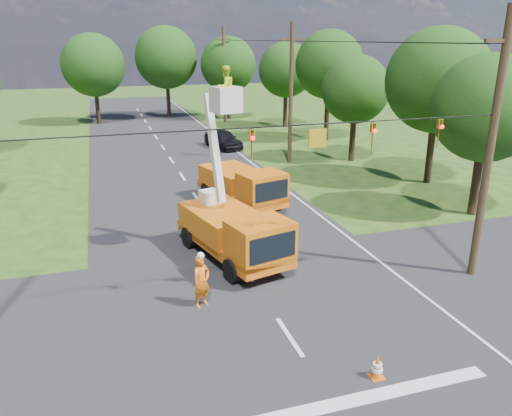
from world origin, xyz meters
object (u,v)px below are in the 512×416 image
object	(u,v)px
ground_worker	(202,282)
traffic_cone_2	(254,235)
traffic_cone_6	(274,179)
tree_right_a	(487,108)
tree_right_e	(286,70)
tree_far_c	(228,65)
tree_right_b	(438,81)
traffic_cone_1	(377,367)
traffic_cone_3	(271,213)
tree_far_a	(93,65)
second_truck	(243,185)
tree_right_c	(356,90)
tree_far_b	(166,58)
pole_right_far	(224,75)
distant_car	(223,139)
tree_right_d	(329,65)
pole_right_mid	(291,93)
pole_right_near	(490,148)

from	to	relation	value
ground_worker	traffic_cone_2	distance (m)	6.11
traffic_cone_6	tree_right_a	world-z (taller)	tree_right_a
tree_right_e	tree_far_c	bearing A→B (deg)	121.56
tree_right_b	tree_right_e	size ratio (longest dim) A/B	1.12
traffic_cone_1	traffic_cone_3	size ratio (longest dim) A/B	1.00
tree_right_e	tree_far_a	distance (m)	20.43
traffic_cone_3	second_truck	bearing A→B (deg)	106.57
tree_right_c	tree_far_b	xyz separation A→B (m)	(-10.20, 26.00, 1.50)
tree_right_e	traffic_cone_2	bearing A→B (deg)	-113.19
ground_worker	tree_right_e	bearing A→B (deg)	35.43
pole_right_far	tree_far_a	xyz separation A→B (m)	(-13.50, 3.00, 1.08)
distant_car	tree_right_b	size ratio (longest dim) A/B	0.48
traffic_cone_6	tree_right_e	bearing A→B (deg)	67.57
tree_right_b	tree_far_b	distance (m)	35.12
traffic_cone_1	traffic_cone_6	distance (m)	19.41
tree_far_c	second_truck	bearing A→B (deg)	-103.21
tree_right_d	tree_far_c	world-z (taller)	tree_right_d
second_truck	pole_right_mid	bearing A→B (deg)	39.87
traffic_cone_2	tree_right_a	world-z (taller)	tree_right_a
distant_car	tree_right_b	world-z (taller)	tree_right_b
traffic_cone_1	traffic_cone_2	distance (m)	10.30
tree_far_b	ground_worker	bearing A→B (deg)	-96.69
pole_right_near	tree_far_c	distance (m)	42.02
pole_right_mid	traffic_cone_2	bearing A→B (deg)	-116.91
tree_right_a	tree_right_e	world-z (taller)	tree_right_e
traffic_cone_6	traffic_cone_1	bearing A→B (deg)	-101.16
tree_right_a	traffic_cone_2	bearing A→B (deg)	-178.84
tree_right_b	tree_far_c	size ratio (longest dim) A/B	1.05
traffic_cone_2	pole_right_near	bearing A→B (deg)	-38.51
tree_far_c	distant_car	bearing A→B (deg)	-106.28
pole_right_mid	tree_right_e	world-z (taller)	pole_right_mid
traffic_cone_6	tree_right_a	xyz separation A→B (m)	(8.16, -8.51, 5.20)
ground_worker	tree_right_a	world-z (taller)	tree_right_a
pole_right_mid	tree_far_b	size ratio (longest dim) A/B	0.97
traffic_cone_1	ground_worker	bearing A→B (deg)	125.49
pole_right_near	pole_right_mid	world-z (taller)	same
traffic_cone_3	traffic_cone_2	bearing A→B (deg)	-123.03
traffic_cone_6	tree_right_c	bearing A→B (deg)	29.76
traffic_cone_2	traffic_cone_6	bearing A→B (deg)	65.06
pole_right_far	tree_right_e	world-z (taller)	pole_right_far
tree_right_c	tree_far_b	bearing A→B (deg)	111.42
tree_right_d	second_truck	bearing A→B (deg)	-128.11
pole_right_near	tree_far_a	xyz separation A→B (m)	(-13.50, 43.00, 1.08)
traffic_cone_2	tree_right_d	xyz separation A→B (m)	(13.53, 21.25, 6.32)
traffic_cone_6	tree_far_a	xyz separation A→B (m)	(-10.34, 28.49, 5.83)
pole_right_mid	tree_far_c	size ratio (longest dim) A/B	1.09
tree_right_c	distant_car	bearing A→B (deg)	138.65
distant_car	ground_worker	bearing A→B (deg)	-117.93
traffic_cone_2	tree_right_d	distance (m)	25.97
tree_far_a	tree_far_b	world-z (taller)	tree_far_b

